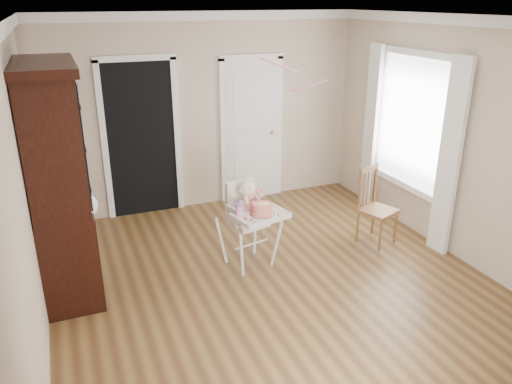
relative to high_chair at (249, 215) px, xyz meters
name	(u,v)px	position (x,y,z in m)	size (l,w,h in m)	color
floor	(276,286)	(0.09, -0.54, -0.62)	(5.00, 5.00, 0.00)	#51351C
ceiling	(280,17)	(0.09, -0.54, 2.08)	(5.00, 5.00, 0.00)	white
wall_back	(204,113)	(0.09, 1.96, 0.73)	(4.50, 4.50, 0.00)	beige
wall_left	(24,197)	(-2.16, -0.54, 0.73)	(5.00, 5.00, 0.00)	beige
wall_right	(460,142)	(2.34, -0.54, 0.73)	(5.00, 5.00, 0.00)	beige
crown_molding	(280,25)	(0.09, -0.54, 2.02)	(4.50, 5.00, 0.12)	white
doorway	(141,136)	(-0.81, 1.94, 0.49)	(1.06, 0.05, 2.22)	black
closet_door	(252,132)	(0.80, 1.94, 0.41)	(0.96, 0.09, 2.13)	white
window_right	(409,131)	(2.27, 0.26, 0.67)	(0.13, 1.84, 2.30)	white
high_chair	(249,215)	(0.00, 0.00, 0.00)	(0.70, 0.81, 1.00)	white
baby	(248,202)	(0.00, 0.02, 0.15)	(0.32, 0.24, 0.46)	beige
cake	(263,209)	(0.08, -0.21, 0.14)	(0.28, 0.28, 0.13)	silver
sippy_cup	(239,210)	(-0.17, -0.17, 0.16)	(0.08, 0.08, 0.20)	#E88ECC
china_cabinet	(59,182)	(-1.89, 0.29, 0.55)	(0.61, 1.38, 2.33)	black
dining_chair	(376,208)	(1.66, -0.04, -0.17)	(0.50, 0.50, 0.95)	brown
streamer	(279,65)	(0.42, 0.17, 1.58)	(0.03, 0.50, 0.02)	pink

